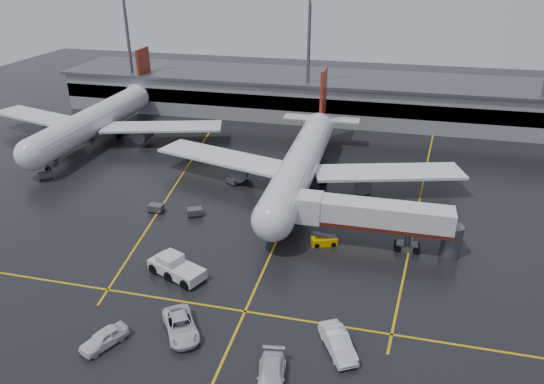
# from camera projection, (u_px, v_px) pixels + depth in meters

# --- Properties ---
(ground) EXTENTS (220.00, 220.00, 0.00)m
(ground) POSITION_uv_depth(u_px,v_px,m) (289.00, 213.00, 70.84)
(ground) COLOR black
(ground) RESTS_ON ground
(apron_line_centre) EXTENTS (0.25, 90.00, 0.02)m
(apron_line_centre) POSITION_uv_depth(u_px,v_px,m) (289.00, 213.00, 70.84)
(apron_line_centre) COLOR gold
(apron_line_centre) RESTS_ON ground
(apron_line_stop) EXTENTS (60.00, 0.25, 0.02)m
(apron_line_stop) POSITION_uv_depth(u_px,v_px,m) (245.00, 311.00, 51.54)
(apron_line_stop) COLOR gold
(apron_line_stop) RESTS_ON ground
(apron_line_left) EXTENTS (9.99, 69.35, 0.02)m
(apron_line_left) POSITION_uv_depth(u_px,v_px,m) (184.00, 172.00, 83.85)
(apron_line_left) COLOR gold
(apron_line_left) RESTS_ON ground
(apron_line_right) EXTENTS (7.57, 69.64, 0.02)m
(apron_line_right) POSITION_uv_depth(u_px,v_px,m) (420.00, 196.00, 75.80)
(apron_line_right) COLOR gold
(apron_line_right) RESTS_ON ground
(terminal) EXTENTS (122.00, 19.00, 8.60)m
(terminal) POSITION_uv_depth(u_px,v_px,m) (334.00, 96.00, 111.02)
(terminal) COLOR gray
(terminal) RESTS_ON ground
(light_mast_left) EXTENTS (3.00, 1.20, 25.45)m
(light_mast_left) POSITION_uv_depth(u_px,v_px,m) (129.00, 45.00, 110.99)
(light_mast_left) COLOR #595B60
(light_mast_left) RESTS_ON ground
(light_mast_mid) EXTENTS (3.00, 1.20, 25.45)m
(light_mast_mid) POSITION_uv_depth(u_px,v_px,m) (309.00, 53.00, 102.51)
(light_mast_mid) COLOR #595B60
(light_mast_mid) RESTS_ON ground
(main_airliner) EXTENTS (48.80, 45.60, 14.10)m
(main_airliner) POSITION_uv_depth(u_px,v_px,m) (303.00, 160.00, 77.54)
(main_airliner) COLOR silver
(main_airliner) RESTS_ON ground
(second_airliner) EXTENTS (48.80, 45.60, 14.10)m
(second_airliner) POSITION_uv_depth(u_px,v_px,m) (98.00, 118.00, 96.97)
(second_airliner) COLOR silver
(second_airliner) RESTS_ON ground
(jet_bridge) EXTENTS (19.90, 3.40, 6.05)m
(jet_bridge) POSITION_uv_depth(u_px,v_px,m) (375.00, 218.00, 61.37)
(jet_bridge) COLOR silver
(jet_bridge) RESTS_ON ground
(pushback_tractor) EXTENTS (7.33, 5.16, 2.43)m
(pushback_tractor) POSITION_uv_depth(u_px,v_px,m) (176.00, 268.00, 56.96)
(pushback_tractor) COLOR silver
(pushback_tractor) RESTS_ON ground
(belt_loader) EXTENTS (3.43, 2.38, 2.00)m
(belt_loader) POSITION_uv_depth(u_px,v_px,m) (324.00, 241.00, 63.11)
(belt_loader) COLOR #E6B000
(belt_loader) RESTS_ON ground
(service_van_a) EXTENTS (5.65, 6.51, 1.66)m
(service_van_a) POSITION_uv_depth(u_px,v_px,m) (181.00, 326.00, 48.33)
(service_van_a) COLOR silver
(service_van_a) RESTS_ON ground
(service_van_b) EXTENTS (3.21, 6.04, 1.67)m
(service_van_b) POSITION_uv_depth(u_px,v_px,m) (271.00, 376.00, 42.61)
(service_van_b) COLOR silver
(service_van_b) RESTS_ON ground
(service_van_c) EXTENTS (4.35, 5.80, 1.83)m
(service_van_c) POSITION_uv_depth(u_px,v_px,m) (338.00, 342.00, 46.17)
(service_van_c) COLOR white
(service_van_c) RESTS_ON ground
(service_van_d) EXTENTS (3.73, 5.01, 1.59)m
(service_van_d) POSITION_uv_depth(u_px,v_px,m) (104.00, 338.00, 46.85)
(service_van_d) COLOR white
(service_van_d) RESTS_ON ground
(baggage_cart_a) EXTENTS (2.38, 2.09, 1.12)m
(baggage_cart_a) POSITION_uv_depth(u_px,v_px,m) (195.00, 212.00, 69.90)
(baggage_cart_a) COLOR #595B60
(baggage_cart_a) RESTS_ON ground
(baggage_cart_b) EXTENTS (2.02, 1.33, 1.12)m
(baggage_cart_b) POSITION_uv_depth(u_px,v_px,m) (156.00, 208.00, 70.99)
(baggage_cart_b) COLOR #595B60
(baggage_cart_b) RESTS_ON ground
(baggage_cart_c) EXTENTS (2.38, 2.11, 1.12)m
(baggage_cart_c) POSITION_uv_depth(u_px,v_px,m) (233.00, 180.00, 79.49)
(baggage_cart_c) COLOR #595B60
(baggage_cart_c) RESTS_ON ground
(baggage_cart_d) EXTENTS (2.27, 1.78, 1.12)m
(baggage_cart_d) POSITION_uv_depth(u_px,v_px,m) (51.00, 156.00, 88.79)
(baggage_cart_d) COLOR #595B60
(baggage_cart_d) RESTS_ON ground
(baggage_cart_e) EXTENTS (2.35, 2.31, 1.12)m
(baggage_cart_e) POSITION_uv_depth(u_px,v_px,m) (45.00, 175.00, 81.32)
(baggage_cart_e) COLOR #595B60
(baggage_cart_e) RESTS_ON ground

